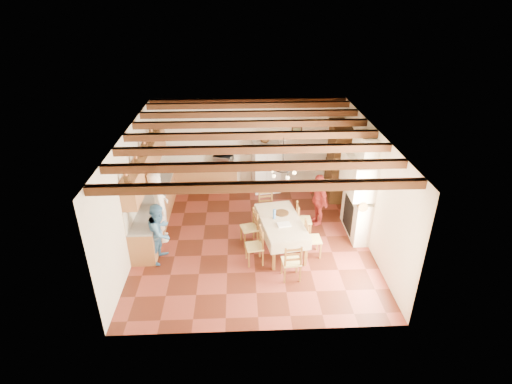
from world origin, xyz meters
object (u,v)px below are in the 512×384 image
chair_end_near (291,261)px  microwave (223,160)px  chair_left_near (254,246)px  dining_table (281,223)px  chair_end_far (266,209)px  person_man (159,206)px  chair_right_near (313,238)px  refrigerator (266,167)px  chair_left_far (249,227)px  chair_right_far (304,219)px  hutch (338,161)px  person_woman_red (318,199)px  person_woman_blue (160,232)px

chair_end_near → microwave: size_ratio=1.67×
chair_left_near → microwave: (-0.84, 3.99, 0.58)m
dining_table → microwave: bearing=114.3°
chair_end_far → person_man: (-2.83, -0.64, 0.50)m
chair_right_near → microwave: size_ratio=1.67×
refrigerator → chair_right_near: (0.91, -3.67, -0.36)m
chair_left_far → chair_right_far: 1.51m
chair_left_near → chair_end_far: size_ratio=1.00×
chair_left_far → chair_end_near: size_ratio=1.00×
hutch → chair_right_near: size_ratio=2.49×
refrigerator → chair_right_near: refrigerator is taller
hutch → chair_end_far: bearing=-141.8°
chair_left_near → hutch: bearing=132.8°
chair_left_far → chair_right_far: size_ratio=1.00×
dining_table → chair_left_near: 0.95m
hutch → chair_left_far: bearing=-134.5°
refrigerator → chair_end_far: bearing=-101.5°
chair_right_far → chair_end_far: (-0.96, 0.64, 0.00)m
chair_left_near → microwave: microwave is taller
chair_right_far → person_woman_red: size_ratio=0.63×
chair_left_far → chair_right_far: (1.47, 0.33, 0.00)m
hutch → chair_left_near: (-2.75, -3.43, -0.71)m
dining_table → chair_right_far: 0.93m
hutch → chair_right_near: (-1.29, -3.18, -0.71)m
refrigerator → person_woman_red: (1.31, -2.15, -0.08)m
hutch → microwave: (-3.59, 0.56, -0.14)m
chair_end_far → chair_right_far: bearing=-40.0°
chair_end_near → person_woman_red: (1.04, 2.40, 0.28)m
chair_end_near → person_woman_red: person_woman_red is taller
person_woman_blue → refrigerator: bearing=-22.1°
dining_table → person_woman_blue: 2.99m
refrigerator → chair_left_near: 3.97m
chair_right_near → person_woman_red: person_woman_red is taller
chair_left_far → chair_right_near: same height
hutch → dining_table: (-2.05, -2.84, -0.45)m
dining_table → person_woman_red: bearing=45.6°
chair_end_far → person_woman_blue: 3.11m
chair_right_far → person_woman_blue: 3.77m
chair_end_near → person_man: (-3.23, 1.79, 0.50)m
chair_right_near → chair_right_far: size_ratio=1.00×
hutch → chair_end_near: hutch is taller
chair_right_far → microwave: microwave is taller
chair_left_far → chair_right_far: same height
chair_end_near → person_man: size_ratio=0.49×
refrigerator → chair_right_near: 3.80m
refrigerator → dining_table: bearing=-95.4°
chair_end_far → chair_left_near: bearing=-109.5°
chair_right_far → person_woman_blue: person_woman_blue is taller
person_woman_red → chair_left_far: bearing=-82.6°
chair_left_far → refrigerator: bearing=154.0°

